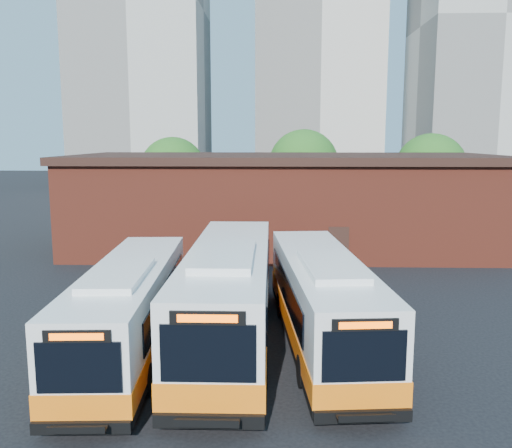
{
  "coord_description": "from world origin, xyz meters",
  "views": [
    {
      "loc": [
        -0.82,
        -17.25,
        7.47
      ],
      "look_at": [
        -1.63,
        7.79,
        3.52
      ],
      "focal_mm": 38.0,
      "sensor_mm": 36.0,
      "label": 1
    }
  ],
  "objects_px": {
    "transit_worker": "(366,386)",
    "bus_west": "(130,312)",
    "bus_midwest": "(229,298)",
    "bus_mideast": "(322,304)"
  },
  "relations": [
    {
      "from": "transit_worker",
      "to": "bus_west",
      "type": "bearing_deg",
      "value": 75.12
    },
    {
      "from": "bus_west",
      "to": "bus_midwest",
      "type": "xyz_separation_m",
      "value": [
        3.4,
        1.13,
        0.21
      ]
    },
    {
      "from": "bus_west",
      "to": "transit_worker",
      "type": "distance_m",
      "value": 8.66
    },
    {
      "from": "bus_mideast",
      "to": "transit_worker",
      "type": "height_order",
      "value": "bus_mideast"
    },
    {
      "from": "transit_worker",
      "to": "bus_midwest",
      "type": "bearing_deg",
      "value": 52.11
    },
    {
      "from": "bus_midwest",
      "to": "bus_west",
      "type": "bearing_deg",
      "value": -161.85
    },
    {
      "from": "bus_midwest",
      "to": "transit_worker",
      "type": "height_order",
      "value": "bus_midwest"
    },
    {
      "from": "bus_west",
      "to": "transit_worker",
      "type": "relative_size",
      "value": 6.98
    },
    {
      "from": "transit_worker",
      "to": "bus_mideast",
      "type": "bearing_deg",
      "value": 22.46
    },
    {
      "from": "bus_midwest",
      "to": "bus_mideast",
      "type": "bearing_deg",
      "value": -3.15
    }
  ]
}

